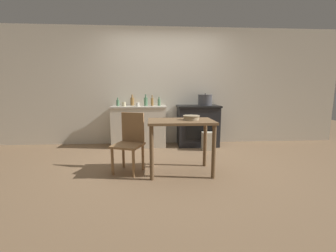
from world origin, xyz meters
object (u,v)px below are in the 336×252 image
object	(u,v)px
bottle_mid_left	(132,101)
bottle_center	(146,101)
bottle_far_left	(152,102)
bottle_left	(118,103)
stove	(198,125)
cup_center_right	(124,104)
mixing_bowl_large	(191,117)
flour_sack	(208,141)
work_table	(181,130)
chair	(130,141)
stock_pot	(205,100)
cup_mid_right	(138,105)
bottle_center_left	(159,102)

from	to	relation	value
bottle_mid_left	bottle_center	xyz separation A→B (m)	(0.30, -0.14, 0.00)
bottle_far_left	bottle_left	bearing A→B (deg)	177.70
bottle_far_left	bottle_mid_left	size ratio (longest dim) A/B	0.97
stove	cup_center_right	size ratio (longest dim) A/B	10.19
bottle_far_left	mixing_bowl_large	bearing A→B (deg)	-71.32
flour_sack	cup_center_right	world-z (taller)	cup_center_right
work_table	bottle_mid_left	distance (m)	2.05
chair	cup_center_right	xyz separation A→B (m)	(-0.26, 1.45, 0.45)
stock_pot	bottle_left	size ratio (longest dim) A/B	1.75
cup_mid_right	bottle_center	bearing A→B (deg)	51.23
stock_pot	bottle_center	xyz separation A→B (m)	(-1.28, 0.05, -0.03)
stove	stock_pot	distance (m)	0.57
mixing_bowl_large	cup_mid_right	world-z (taller)	cup_mid_right
work_table	mixing_bowl_large	world-z (taller)	mixing_bowl_large
stove	bottle_mid_left	size ratio (longest dim) A/B	3.78
bottle_mid_left	chair	bearing A→B (deg)	-86.46
bottle_center_left	cup_mid_right	size ratio (longest dim) A/B	2.36
stock_pot	cup_center_right	size ratio (longest dim) A/B	3.50
mixing_bowl_large	bottle_far_left	size ratio (longest dim) A/B	1.04
bottle_center_left	bottle_center	bearing A→B (deg)	-172.93
bottle_left	bottle_center	distance (m)	0.60
flour_sack	mixing_bowl_large	bearing A→B (deg)	-115.29
cup_center_right	stove	bearing A→B (deg)	1.30
bottle_center_left	chair	bearing A→B (deg)	-106.79
bottle_left	bottle_mid_left	distance (m)	0.32
flour_sack	bottle_far_left	distance (m)	1.46
stove	bottle_left	size ratio (longest dim) A/B	5.10
flour_sack	bottle_mid_left	world-z (taller)	bottle_mid_left
bottle_far_left	stock_pot	bearing A→B (deg)	-2.88
stock_pot	cup_center_right	distance (m)	1.73
stove	bottle_mid_left	world-z (taller)	bottle_mid_left
bottle_left	bottle_center_left	world-z (taller)	bottle_center_left
bottle_far_left	bottle_center_left	world-z (taller)	bottle_far_left
chair	bottle_center	xyz separation A→B (m)	(0.20, 1.56, 0.50)
mixing_bowl_large	chair	bearing A→B (deg)	173.04
bottle_far_left	cup_mid_right	size ratio (longest dim) A/B	2.84
bottle_mid_left	stove	bearing A→B (deg)	-8.43
work_table	stock_pot	world-z (taller)	stock_pot
flour_sack	chair	bearing A→B (deg)	-143.52
bottle_center_left	cup_center_right	size ratio (longest dim) A/B	2.18
chair	bottle_mid_left	world-z (taller)	bottle_mid_left
chair	bottle_left	bearing A→B (deg)	124.74
flour_sack	bottle_mid_left	size ratio (longest dim) A/B	1.53
work_table	cup_center_right	distance (m)	1.90
bottle_left	cup_mid_right	xyz separation A→B (m)	(0.44, -0.24, -0.03)
mixing_bowl_large	bottle_center_left	bearing A→B (deg)	103.78
mixing_bowl_large	cup_center_right	bearing A→B (deg)	126.49
stove	bottle_mid_left	bearing A→B (deg)	171.57
mixing_bowl_large	stock_pot	bearing A→B (deg)	70.53
bottle_mid_left	bottle_center_left	bearing A→B (deg)	-10.10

